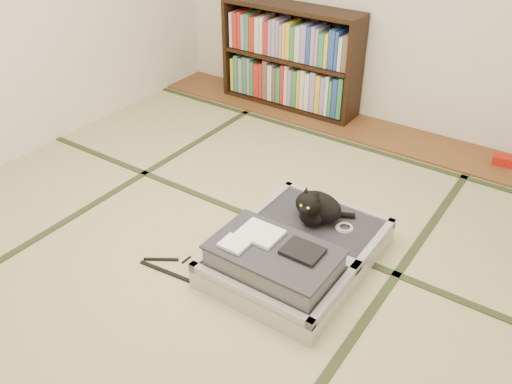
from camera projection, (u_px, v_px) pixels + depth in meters
The scene contains 10 objects.
floor at pixel (217, 249), 3.32m from camera, with size 4.50×4.50×0.00m, color #C2B881.
wood_strip at pixel (359, 128), 4.70m from camera, with size 4.00×0.50×0.02m, color brown.
red_item at pixel (503, 160), 4.13m from camera, with size 0.15×0.09×0.07m, color #B0160E.
room_shell at pixel (205, 5), 2.52m from camera, with size 4.50×4.50×4.50m.
tatami_borders at pixel (262, 211), 3.66m from camera, with size 4.00×4.50×0.01m.
bookcase at pixel (290, 59), 4.86m from camera, with size 1.31×0.30×0.92m.
suitcase at pixel (293, 253), 3.12m from camera, with size 0.78×1.04×0.31m.
cat at pixel (316, 208), 3.25m from camera, with size 0.35×0.35×0.28m.
cable_coil at pixel (345, 228), 3.24m from camera, with size 0.11×0.11×0.03m.
hanger at pixel (174, 270), 3.15m from camera, with size 0.43×0.21×0.01m.
Camera 1 is at (1.66, -2.00, 2.11)m, focal length 38.00 mm.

